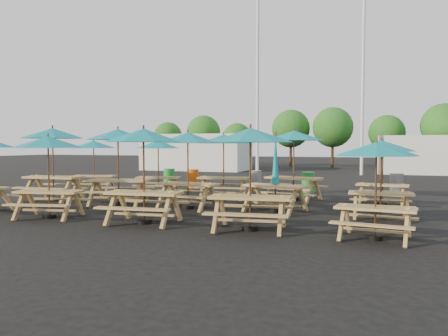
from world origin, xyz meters
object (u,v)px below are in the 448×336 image
(picnic_unit_2, at_px, (94,148))
(picnic_unit_5, at_px, (158,148))
(picnic_unit_9, at_px, (250,142))
(picnic_unit_14, at_px, (383,151))
(picnic_unit_11, at_px, (294,140))
(picnic_unit_3, at_px, (48,147))
(waste_bin_1, at_px, (193,179))
(waste_bin_3, at_px, (308,182))
(picnic_unit_1, at_px, (53,138))
(picnic_unit_4, at_px, (118,139))
(picnic_unit_13, at_px, (382,151))
(picnic_unit_12, at_px, (376,155))
(picnic_unit_8, at_px, (224,143))
(waste_bin_0, at_px, (169,178))
(picnic_unit_7, at_px, (188,143))
(waste_bin_4, at_px, (397,184))
(picnic_unit_6, at_px, (144,142))
(picnic_unit_10, at_px, (275,179))
(waste_bin_2, at_px, (255,180))

(picnic_unit_2, height_order, picnic_unit_5, picnic_unit_2)
(picnic_unit_9, height_order, picnic_unit_14, picnic_unit_9)
(picnic_unit_2, relative_size, picnic_unit_11, 0.87)
(picnic_unit_3, xyz_separation_m, picnic_unit_9, (5.54, 0.12, 0.14))
(waste_bin_1, distance_m, waste_bin_3, 5.27)
(picnic_unit_3, relative_size, waste_bin_3, 2.60)
(picnic_unit_1, distance_m, picnic_unit_4, 2.77)
(picnic_unit_13, bearing_deg, picnic_unit_12, -93.10)
(picnic_unit_4, distance_m, picnic_unit_9, 5.87)
(picnic_unit_5, bearing_deg, waste_bin_3, 14.50)
(picnic_unit_5, bearing_deg, picnic_unit_9, -59.74)
(picnic_unit_8, xyz_separation_m, picnic_unit_9, (2.51, -5.38, 0.00))
(picnic_unit_2, height_order, waste_bin_1, picnic_unit_2)
(picnic_unit_9, relative_size, picnic_unit_13, 1.13)
(picnic_unit_2, relative_size, picnic_unit_13, 1.05)
(picnic_unit_8, relative_size, waste_bin_1, 2.79)
(picnic_unit_1, relative_size, waste_bin_0, 3.03)
(picnic_unit_5, height_order, waste_bin_3, picnic_unit_5)
(picnic_unit_1, distance_m, picnic_unit_5, 3.85)
(picnic_unit_2, bearing_deg, picnic_unit_4, -58.80)
(picnic_unit_3, relative_size, picnic_unit_8, 0.93)
(picnic_unit_12, bearing_deg, picnic_unit_2, 160.65)
(waste_bin_0, relative_size, waste_bin_3, 1.00)
(picnic_unit_8, bearing_deg, picnic_unit_4, -142.83)
(picnic_unit_3, distance_m, picnic_unit_12, 8.24)
(picnic_unit_7, height_order, picnic_unit_13, picnic_unit_7)
(waste_bin_1, relative_size, waste_bin_4, 1.00)
(picnic_unit_4, relative_size, picnic_unit_6, 1.05)
(picnic_unit_2, distance_m, picnic_unit_3, 6.17)
(picnic_unit_4, relative_size, waste_bin_4, 2.94)
(picnic_unit_6, bearing_deg, waste_bin_3, 66.47)
(picnic_unit_10, relative_size, picnic_unit_13, 1.12)
(picnic_unit_2, bearing_deg, picnic_unit_7, -42.87)
(picnic_unit_14, xyz_separation_m, waste_bin_4, (0.58, 3.31, -1.34))
(picnic_unit_6, bearing_deg, picnic_unit_7, 84.85)
(picnic_unit_9, bearing_deg, waste_bin_4, 61.67)
(picnic_unit_6, bearing_deg, picnic_unit_4, 127.33)
(picnic_unit_4, distance_m, waste_bin_0, 6.57)
(picnic_unit_2, xyz_separation_m, picnic_unit_5, (2.85, 0.16, -0.00))
(waste_bin_3, bearing_deg, picnic_unit_3, -123.45)
(picnic_unit_14, bearing_deg, picnic_unit_5, -175.26)
(waste_bin_3, bearing_deg, picnic_unit_8, -130.62)
(picnic_unit_3, distance_m, waste_bin_4, 12.73)
(picnic_unit_12, bearing_deg, picnic_unit_6, -173.11)
(picnic_unit_12, height_order, waste_bin_2, picnic_unit_12)
(picnic_unit_11, height_order, waste_bin_4, picnic_unit_11)
(picnic_unit_10, distance_m, waste_bin_2, 6.19)
(picnic_unit_2, relative_size, picnic_unit_5, 1.03)
(picnic_unit_3, xyz_separation_m, picnic_unit_7, (2.82, 2.78, 0.13))
(picnic_unit_6, height_order, picnic_unit_14, picnic_unit_6)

